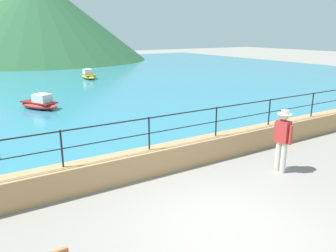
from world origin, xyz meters
name	(u,v)px	position (x,y,z in m)	size (l,w,h in m)	color
ground_plane	(228,229)	(0.00, 0.00, 0.00)	(120.00, 120.00, 0.00)	gray
promenade_wall	(150,161)	(0.00, 3.20, 0.35)	(20.00, 0.56, 0.70)	tan
railing	(149,127)	(0.00, 3.20, 1.34)	(18.44, 0.04, 0.90)	black
lake_water	(17,79)	(0.00, 25.84, 0.03)	(64.00, 44.32, 0.06)	teal
hill_main	(39,19)	(6.00, 43.92, 5.42)	(27.85, 27.85, 10.84)	#285633
person_walking	(282,138)	(3.13, 1.41, 0.98)	(0.38, 0.57, 1.75)	beige
boat_3	(88,75)	(4.94, 22.40, 0.33)	(1.06, 2.36, 0.76)	gold
boat_4	(40,103)	(-0.84, 12.91, 0.33)	(1.92, 2.44, 0.76)	red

